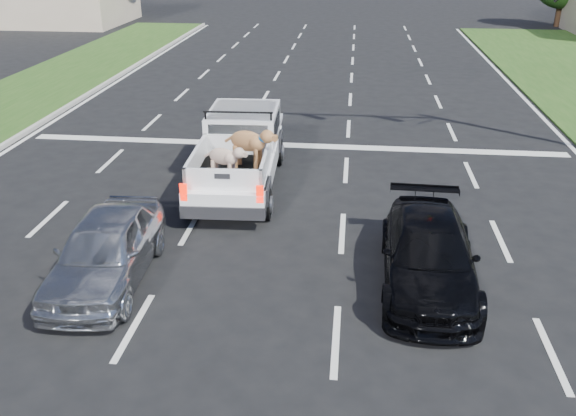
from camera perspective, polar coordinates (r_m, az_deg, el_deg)
name	(u,v)px	position (r m, az deg, el deg)	size (l,w,h in m)	color
ground	(233,333)	(10.65, -5.15, -11.61)	(160.00, 160.00, 0.00)	black
road_markings	(279,186)	(16.33, -0.80, 2.04)	(17.75, 60.00, 0.01)	silver
pickup_truck	(240,151)	(16.19, -4.54, 5.32)	(2.26, 5.45, 2.01)	black
silver_sedan	(106,249)	(12.24, -16.70, -3.73)	(1.60, 3.98, 1.36)	#A5A7AB
black_coupe	(428,255)	(11.96, 13.01, -4.28)	(1.76, 4.32, 1.25)	black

